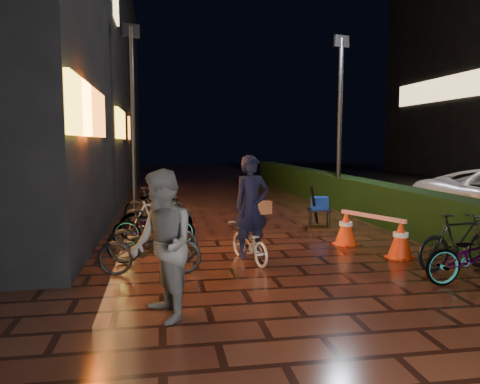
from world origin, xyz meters
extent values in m
plane|color=#381911|center=(0.00, 0.00, 0.00)|extent=(80.00, 80.00, 0.00)
cube|color=black|center=(3.30, 8.00, 0.50)|extent=(0.70, 20.00, 1.00)
imported|color=#515153|center=(-2.21, -0.91, 0.88)|extent=(0.89, 1.01, 1.75)
cube|color=yellow|center=(-3.45, 1.50, 2.60)|extent=(0.08, 2.00, 0.90)
cube|color=orange|center=(-3.45, 3.00, 2.60)|extent=(0.08, 3.00, 0.90)
cube|color=yellow|center=(-3.45, 9.00, 2.60)|extent=(0.08, 2.80, 0.90)
cube|color=orange|center=(-3.45, 14.00, 2.60)|extent=(0.08, 2.20, 0.90)
cube|color=#FFD88C|center=(-3.45, 8.50, 6.20)|extent=(0.06, 1.20, 1.20)
cube|color=#FFD88C|center=(13.45, 18.00, 5.00)|extent=(0.06, 10.00, 1.30)
cylinder|color=black|center=(3.02, 7.05, 2.53)|extent=(0.17, 0.17, 5.05)
cube|color=black|center=(3.02, 7.05, 4.96)|extent=(0.49, 0.20, 0.34)
cylinder|color=black|center=(-2.96, 6.86, 2.54)|extent=(0.18, 0.18, 5.09)
cube|color=black|center=(-2.96, 6.86, 4.99)|extent=(0.48, 0.26, 0.34)
imported|color=beige|center=(-0.75, 1.49, 0.34)|extent=(0.78, 1.35, 0.67)
imported|color=black|center=(-0.72, 1.39, 0.98)|extent=(0.71, 0.57, 1.71)
cube|color=#9A4E2A|center=(-0.53, 1.43, 0.94)|extent=(0.32, 0.21, 0.22)
cone|color=red|center=(1.95, 1.33, 0.35)|extent=(0.44, 0.44, 0.70)
cone|color=#FF390D|center=(1.42, 2.52, 0.35)|extent=(0.44, 0.44, 0.70)
cube|color=red|center=(1.95, 1.33, 0.02)|extent=(0.50, 0.50, 0.03)
cube|color=#F8260D|center=(1.42, 2.52, 0.02)|extent=(0.50, 0.50, 0.03)
cube|color=red|center=(1.69, 1.92, 0.66)|extent=(0.68, 1.40, 0.07)
cube|color=black|center=(1.57, 4.54, 0.40)|extent=(0.63, 0.55, 0.04)
cylinder|color=black|center=(1.32, 4.41, 0.19)|extent=(0.04, 0.04, 0.38)
cylinder|color=black|center=(1.75, 4.32, 0.19)|extent=(0.04, 0.04, 0.38)
cylinder|color=black|center=(1.39, 4.76, 0.19)|extent=(0.04, 0.04, 0.38)
cylinder|color=black|center=(1.82, 4.68, 0.19)|extent=(0.04, 0.04, 0.38)
cube|color=#0D31AB|center=(1.57, 4.54, 0.57)|extent=(0.46, 0.41, 0.30)
cylinder|color=black|center=(1.39, 4.43, 0.55)|extent=(0.33, 0.34, 0.97)
imported|color=black|center=(-2.33, 3.59, 0.46)|extent=(1.59, 0.66, 0.93)
imported|color=black|center=(-2.32, 4.52, 0.42)|extent=(1.62, 0.65, 0.84)
imported|color=black|center=(-2.39, 5.55, 0.46)|extent=(1.59, 0.66, 0.93)
imported|color=black|center=(-2.37, 2.94, 0.42)|extent=(1.60, 0.57, 0.84)
imported|color=black|center=(-2.38, 1.66, 0.46)|extent=(1.58, 0.62, 0.93)
imported|color=black|center=(-2.41, 1.00, 0.42)|extent=(1.63, 0.68, 0.84)
imported|color=black|center=(2.26, -0.26, 0.42)|extent=(1.61, 0.60, 0.84)
imported|color=black|center=(2.46, 0.43, 0.46)|extent=(1.59, 0.65, 0.93)
camera|label=1|loc=(-2.20, -6.23, 2.06)|focal=35.00mm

